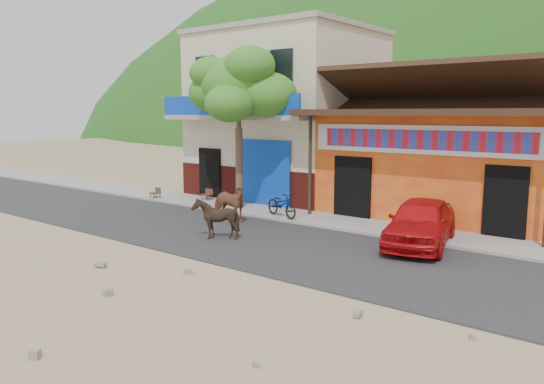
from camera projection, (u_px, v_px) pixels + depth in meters
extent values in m
plane|color=#9E825B|center=(221.00, 267.00, 12.80)|extent=(120.00, 120.00, 0.00)
cube|color=#28282B|center=(284.00, 246.00, 14.73)|extent=(60.00, 5.00, 0.04)
cube|color=gray|center=(348.00, 224.00, 17.44)|extent=(60.00, 2.00, 0.12)
cube|color=orange|center=(454.00, 166.00, 19.06)|extent=(8.00, 6.00, 3.60)
cube|color=beige|center=(287.00, 117.00, 23.41)|extent=(7.00, 6.00, 7.00)
imported|color=brown|center=(228.00, 203.00, 17.88)|extent=(1.51, 0.75, 1.25)
imported|color=black|center=(215.00, 218.00, 15.41)|extent=(1.20, 1.09, 1.21)
imported|color=red|center=(421.00, 222.00, 14.58)|extent=(2.40, 4.15, 1.33)
imported|color=black|center=(282.00, 204.00, 18.26)|extent=(1.75, 1.07, 0.87)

